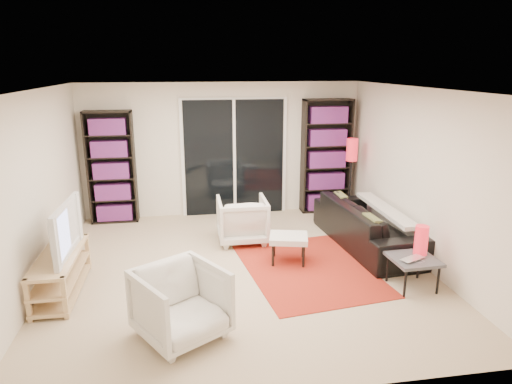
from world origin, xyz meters
The scene contains 20 objects.
floor centered at (0.00, 0.00, 0.00)m, with size 5.00×5.00×0.00m, color tan.
wall_back centered at (0.00, 2.50, 1.20)m, with size 5.00×0.02×2.40m, color silver.
wall_front centered at (0.00, -2.50, 1.20)m, with size 5.00×0.02×2.40m, color silver.
wall_left centered at (-2.50, 0.00, 1.20)m, with size 0.02×5.00×2.40m, color silver.
wall_right centered at (2.50, 0.00, 1.20)m, with size 0.02×5.00×2.40m, color silver.
ceiling centered at (0.00, 0.00, 2.40)m, with size 5.00×5.00×0.02m, color white.
sliding_door centered at (0.20, 2.46, 1.05)m, with size 1.92×0.08×2.16m.
bookshelf_left centered at (-1.95, 2.33, 0.98)m, with size 0.80×0.30×1.95m.
bookshelf_right centered at (1.90, 2.33, 1.05)m, with size 0.90×0.30×2.10m.
tv_stand centered at (-2.24, -0.29, 0.26)m, with size 0.44×1.37×0.50m.
tv centered at (-2.22, -0.29, 0.81)m, with size 1.09×0.14×0.63m, color black.
rug centered at (0.89, -0.15, 0.01)m, with size 1.59×2.16×0.01m, color #A22516.
sofa centered at (2.03, 0.56, 0.33)m, with size 2.26×0.88×0.66m, color black.
armchair_back centered at (0.15, 1.03, 0.35)m, with size 0.75×0.77×0.70m, color silver.
armchair_front centered at (-0.80, -1.48, 0.37)m, with size 0.79×0.81×0.74m, color silver.
ottoman centered at (0.68, 0.13, 0.34)m, with size 0.61×0.54×0.40m.
side_table centered at (2.03, -0.86, 0.36)m, with size 0.57×0.57×0.40m.
laptop centered at (2.00, -0.96, 0.41)m, with size 0.32×0.21×0.03m, color silver.
table_lamp centered at (2.16, -0.76, 0.59)m, with size 0.16×0.16×0.37m, color red.
floor_lamp centered at (2.21, 1.85, 1.11)m, with size 0.22×0.22×1.45m.
Camera 1 is at (-0.72, -5.66, 2.69)m, focal length 32.00 mm.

